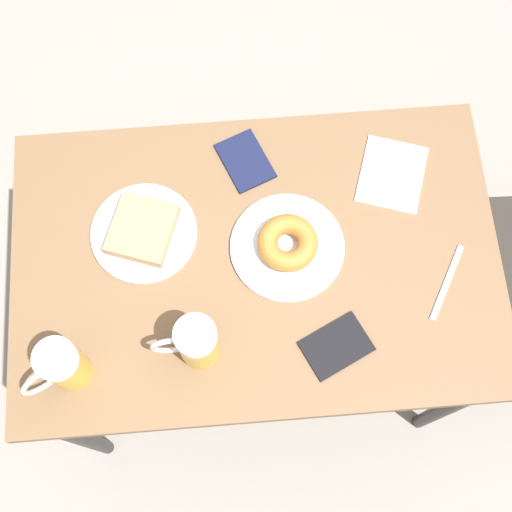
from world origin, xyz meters
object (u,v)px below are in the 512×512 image
(plate_with_donut, at_px, (288,245))
(passport_far_edge, at_px, (245,161))
(plate_with_cake, at_px, (143,231))
(passport_near_edge, at_px, (336,346))
(beer_mug_center, at_px, (62,366))
(beer_mug_left, at_px, (196,343))
(napkin_folded, at_px, (392,174))
(fork, at_px, (447,282))

(plate_with_donut, distance_m, passport_far_edge, 0.21)
(plate_with_cake, relative_size, plate_with_donut, 0.94)
(passport_near_edge, relative_size, passport_far_edge, 1.01)
(beer_mug_center, bearing_deg, plate_with_donut, 116.74)
(plate_with_cake, xyz_separation_m, passport_near_edge, (0.26, 0.37, -0.01))
(plate_with_donut, xyz_separation_m, passport_far_edge, (-0.20, -0.07, -0.02))
(beer_mug_left, bearing_deg, passport_far_edge, 163.07)
(beer_mug_left, xyz_separation_m, napkin_folded, (-0.34, 0.43, -0.07))
(plate_with_donut, height_order, passport_near_edge, plate_with_donut)
(beer_mug_left, distance_m, passport_near_edge, 0.28)
(plate_with_cake, height_order, beer_mug_left, beer_mug_left)
(beer_mug_center, relative_size, passport_near_edge, 0.95)
(plate_with_cake, xyz_separation_m, plate_with_donut, (0.05, 0.29, 0.00))
(beer_mug_center, xyz_separation_m, napkin_folded, (-0.37, 0.67, -0.07))
(passport_near_edge, bearing_deg, passport_far_edge, -160.44)
(plate_with_cake, xyz_separation_m, beer_mug_center, (0.27, -0.15, 0.06))
(beer_mug_left, relative_size, beer_mug_center, 1.00)
(fork, bearing_deg, plate_with_donut, -107.66)
(plate_with_cake, height_order, passport_far_edge, plate_with_cake)
(plate_with_donut, relative_size, beer_mug_left, 1.62)
(beer_mug_center, xyz_separation_m, passport_near_edge, (-0.01, 0.51, -0.07))
(fork, distance_m, passport_far_edge, 0.49)
(fork, bearing_deg, napkin_folded, -162.72)
(beer_mug_left, height_order, fork, beer_mug_left)
(beer_mug_left, relative_size, passport_near_edge, 0.95)
(plate_with_cake, distance_m, beer_mug_center, 0.32)
(beer_mug_left, height_order, napkin_folded, beer_mug_left)
(plate_with_donut, distance_m, passport_near_edge, 0.22)
(passport_far_edge, bearing_deg, napkin_folded, 79.68)
(napkin_folded, bearing_deg, beer_mug_center, -61.46)
(beer_mug_center, height_order, fork, beer_mug_center)
(plate_with_donut, distance_m, beer_mug_center, 0.49)
(fork, bearing_deg, beer_mug_center, -80.83)
(passport_far_edge, bearing_deg, plate_with_cake, -56.07)
(beer_mug_center, height_order, passport_far_edge, beer_mug_center)
(beer_mug_center, distance_m, passport_near_edge, 0.52)
(fork, bearing_deg, plate_with_cake, -104.31)
(plate_with_donut, distance_m, napkin_folded, 0.28)
(beer_mug_left, relative_size, passport_far_edge, 0.96)
(plate_with_cake, relative_size, fork, 1.42)
(napkin_folded, height_order, passport_near_edge, passport_near_edge)
(passport_near_edge, bearing_deg, napkin_folded, 155.85)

